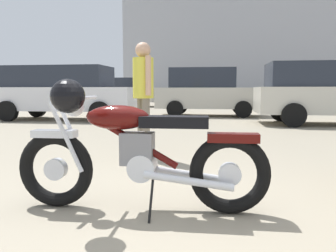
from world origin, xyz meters
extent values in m
plane|color=gray|center=(0.00, 0.00, 0.00)|extent=(80.00, 80.00, 0.00)
torus|color=black|center=(-1.09, 0.05, 0.32)|extent=(0.65, 0.23, 0.64)
cylinder|color=silver|center=(-1.09, 0.05, 0.32)|extent=(0.19, 0.11, 0.18)
torus|color=black|center=(0.32, 0.32, 0.32)|extent=(0.65, 0.23, 0.64)
cylinder|color=silver|center=(0.32, 0.32, 0.32)|extent=(0.19, 0.11, 0.18)
cube|color=silver|center=(-1.09, 0.05, 0.62)|extent=(0.38, 0.20, 0.06)
cube|color=#4C0C0A|center=(0.34, 0.32, 0.61)|extent=(0.42, 0.20, 0.07)
cylinder|color=silver|center=(-0.96, 0.00, 0.60)|extent=(0.29, 0.09, 0.58)
cylinder|color=silver|center=(-0.98, 0.14, 0.60)|extent=(0.29, 0.09, 0.58)
sphere|color=silver|center=(-0.92, 0.08, 0.85)|extent=(0.17, 0.17, 0.17)
cylinder|color=silver|center=(-0.85, 0.09, 0.92)|extent=(0.14, 0.61, 0.03)
sphere|color=black|center=(-0.79, -0.20, 0.94)|extent=(0.25, 0.25, 0.25)
cylinder|color=#4C0C0A|center=(-0.45, 0.17, 0.58)|extent=(0.75, 0.20, 0.47)
ellipsoid|color=#4C0C0A|center=(-0.56, 0.15, 0.76)|extent=(0.55, 0.31, 0.20)
cube|color=black|center=(-0.11, 0.23, 0.73)|extent=(0.57, 0.30, 0.09)
cube|color=slate|center=(-0.41, 0.18, 0.51)|extent=(0.29, 0.23, 0.26)
cylinder|color=silver|center=(-0.37, 0.19, 0.36)|extent=(0.25, 0.24, 0.22)
cylinder|color=silver|center=(0.03, 0.16, 0.28)|extent=(0.70, 0.19, 0.14)
cylinder|color=silver|center=(-0.01, 0.36, 0.28)|extent=(0.70, 0.19, 0.14)
cylinder|color=black|center=(-0.24, 0.04, 0.16)|extent=(0.06, 0.24, 0.33)
cylinder|color=#706656|center=(-1.26, 2.35, 0.43)|extent=(0.12, 0.12, 0.86)
cylinder|color=#706656|center=(-1.13, 2.22, 0.43)|extent=(0.12, 0.12, 0.86)
cylinder|color=gold|center=(-1.20, 2.28, 1.15)|extent=(0.30, 0.30, 0.58)
cylinder|color=tan|center=(-1.33, 2.42, 1.18)|extent=(0.08, 0.08, 0.55)
cylinder|color=tan|center=(-1.06, 2.14, 1.18)|extent=(0.08, 0.08, 0.55)
sphere|color=tan|center=(-1.20, 2.28, 1.55)|extent=(0.22, 0.22, 0.22)
cylinder|color=black|center=(0.78, 8.86, 0.32)|extent=(0.67, 0.32, 0.64)
cylinder|color=black|center=(1.09, 7.13, 0.32)|extent=(0.67, 0.32, 0.64)
cube|color=#232833|center=(2.12, 8.21, 1.40)|extent=(3.72, 2.18, 0.68)
cylinder|color=black|center=(-0.73, 11.40, 0.30)|extent=(0.62, 0.29, 0.60)
cylinder|color=black|center=(-0.45, 9.79, 0.30)|extent=(0.62, 0.29, 0.60)
cylinder|color=black|center=(-3.10, 11.00, 0.30)|extent=(0.62, 0.29, 0.60)
cylinder|color=black|center=(-2.82, 9.38, 0.30)|extent=(0.62, 0.29, 0.60)
cube|color=beige|center=(-1.78, 10.39, 0.68)|extent=(4.12, 2.28, 0.76)
cube|color=#232833|center=(-2.02, 10.35, 1.42)|extent=(2.62, 1.90, 0.72)
cylinder|color=black|center=(-9.41, 14.92, 0.31)|extent=(0.65, 0.31, 0.62)
cylinder|color=black|center=(-9.73, 16.61, 0.31)|extent=(0.65, 0.31, 0.62)
cylinder|color=black|center=(-6.76, 15.42, 0.31)|extent=(0.65, 0.31, 0.62)
cylinder|color=black|center=(-7.07, 17.11, 0.31)|extent=(0.65, 0.31, 0.62)
cube|color=beige|center=(-8.24, 16.01, 0.67)|extent=(4.44, 2.46, 0.72)
cube|color=#232833|center=(-8.24, 16.01, 1.35)|extent=(2.25, 1.90, 0.64)
cylinder|color=black|center=(-4.66, 8.45, 0.32)|extent=(0.67, 0.31, 0.64)
cylinder|color=black|center=(-4.38, 6.72, 0.32)|extent=(0.67, 0.31, 0.64)
cylinder|color=black|center=(-7.62, 7.97, 0.32)|extent=(0.67, 0.31, 0.64)
cylinder|color=black|center=(-7.34, 6.24, 0.32)|extent=(0.67, 0.31, 0.64)
cube|color=silver|center=(-6.00, 7.34, 0.69)|extent=(4.92, 2.49, 0.74)
cube|color=#232833|center=(-6.29, 7.30, 1.40)|extent=(3.71, 2.14, 0.68)
cube|color=#9EA0A8|center=(-0.55, 30.28, 5.47)|extent=(23.65, 9.82, 10.94)
camera|label=1|loc=(0.66, -2.34, 0.98)|focal=36.45mm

